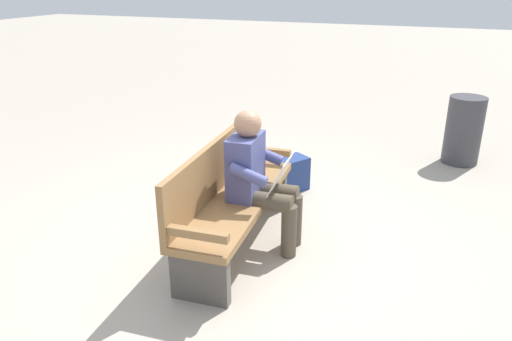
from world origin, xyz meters
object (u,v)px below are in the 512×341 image
Objects in this scene: person_seated at (259,177)px; backpack at (290,174)px; bench_near at (229,196)px; trash_bin at (464,130)px.

person_seated is 1.28m from backpack.
bench_near is 3.37m from trash_bin.
trash_bin is (-1.56, 1.69, 0.23)m from backpack.
backpack is (-1.28, 0.12, -0.28)m from bench_near.
backpack is 2.31m from trash_bin.
trash_bin reaches higher than backpack.
trash_bin is at bearing 145.86° from person_seated.
person_seated is at bearing 107.71° from bench_near.
bench_near is at bearing -72.29° from person_seated.
backpack is at bearing 170.36° from bench_near.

